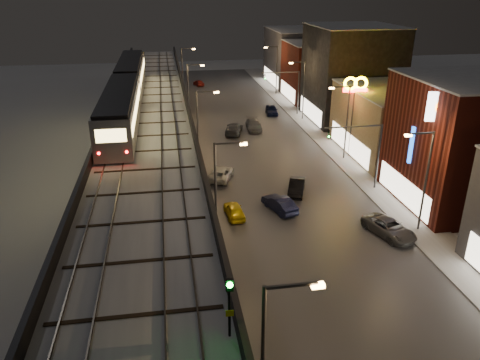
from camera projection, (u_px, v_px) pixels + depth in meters
road_surface at (261, 152)px, 59.48m from camera, size 17.00×120.00×0.06m
sidewalk_right at (336, 148)px, 60.94m from camera, size 4.00×120.00×0.14m
under_viaduct_pavement at (154, 158)px, 57.50m from camera, size 11.00×120.00×0.06m
elevated_viaduct at (150, 121)px, 52.44m from camera, size 9.00×100.00×6.30m
viaduct_trackbed at (149, 114)px, 52.25m from camera, size 8.40×100.00×0.32m
viaduct_parapet_streetside at (188, 108)px, 52.74m from camera, size 0.30×100.00×1.10m
viaduct_parapet_far at (109, 111)px, 51.46m from camera, size 0.30×100.00×1.10m
building_b at (469, 142)px, 44.10m from camera, size 12.20×12.20×12.16m
building_c at (397, 122)px, 57.60m from camera, size 12.20×15.20×8.16m
building_d at (351, 74)px, 70.95m from camera, size 12.20×13.20×14.16m
building_e at (321, 71)px, 84.44m from camera, size 12.20×12.20×10.16m
building_f at (300, 57)px, 96.96m from camera, size 12.20×16.20×11.16m
streetlight_left_0 at (269, 359)px, 19.96m from camera, size 2.57×0.28×9.00m
streetlight_left_1 at (219, 189)px, 36.30m from camera, size 2.57×0.28×9.00m
streetlight_right_1 at (424, 175)px, 38.82m from camera, size 2.56×0.28×9.00m
streetlight_left_2 at (200, 124)px, 52.64m from camera, size 2.57×0.28×9.00m
streetlight_right_2 at (345, 118)px, 55.17m from camera, size 2.56×0.28×9.00m
streetlight_left_3 at (190, 90)px, 68.99m from camera, size 2.57×0.28×9.00m
streetlight_right_3 at (302, 86)px, 71.51m from camera, size 2.56×0.28×9.00m
streetlight_left_4 at (184, 69)px, 85.33m from camera, size 2.57×0.28×9.00m
streetlight_right_4 at (275, 67)px, 87.85m from camera, size 2.56×0.28×9.00m
traffic_light_rig_a at (368, 149)px, 47.15m from camera, size 6.10×0.34×7.00m
traffic_light_rig_b at (291, 87)px, 74.39m from camera, size 6.10×0.34×7.00m
subway_train at (126, 89)px, 54.19m from camera, size 3.21×38.70×3.84m
rail_signal at (229, 297)px, 18.39m from camera, size 0.33×0.42×2.86m
car_taxi at (234, 211)px, 42.92m from camera, size 1.77×3.86×1.28m
car_near_white at (279, 204)px, 44.02m from camera, size 2.88×4.60×1.43m
car_mid_silver at (221, 174)px, 51.07m from camera, size 3.52×5.07×1.29m
car_mid_dark at (234, 129)px, 66.27m from camera, size 3.41×5.58×1.51m
car_far_white at (199, 83)px, 96.73m from camera, size 2.36×3.92×1.25m
car_onc_silver at (297, 187)px, 47.60m from camera, size 2.91×4.61×1.43m
car_onc_dark at (389, 228)px, 39.76m from camera, size 3.78×5.55×1.41m
car_onc_white at (254, 125)px, 68.08m from camera, size 2.35×5.13×1.45m
car_onc_red at (272, 110)px, 75.94m from camera, size 2.20×4.54×1.49m
sign_mcdonalds at (355, 92)px, 55.04m from camera, size 2.93×0.71×9.86m
sign_citgo at (439, 124)px, 39.25m from camera, size 2.47×0.39×11.72m
sign_carwash at (417, 152)px, 43.01m from camera, size 1.53×0.35×7.96m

